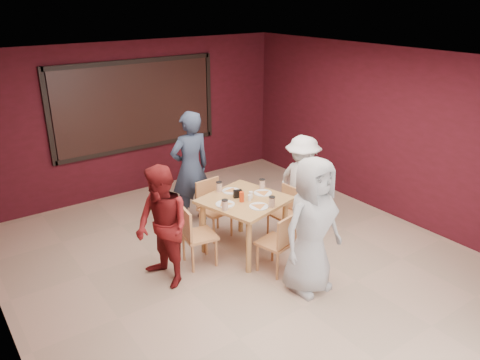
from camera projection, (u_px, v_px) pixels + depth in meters
floor at (249, 267)px, 6.54m from camera, size 7.00×7.00×0.00m
window_blinds at (136, 106)px, 8.53m from camera, size 3.00×0.02×1.50m
dining_table at (244, 206)px, 6.71m from camera, size 1.28×1.28×0.99m
chair_front at (280, 240)px, 6.25m from camera, size 0.50×0.50×0.86m
chair_back at (212, 205)px, 7.26m from camera, size 0.47×0.47×0.89m
chair_left at (194, 233)px, 6.42m from camera, size 0.49×0.49×0.89m
chair_right at (286, 209)px, 7.24m from camera, size 0.41×0.41×0.80m
diner_front at (312, 226)px, 5.76m from camera, size 0.89×0.59×1.79m
diner_back at (190, 168)px, 7.52m from camera, size 0.69×0.46×1.88m
diner_left at (162, 227)px, 5.91m from camera, size 0.70×0.85×1.62m
diner_right at (302, 182)px, 7.47m from camera, size 0.57×0.99×1.52m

